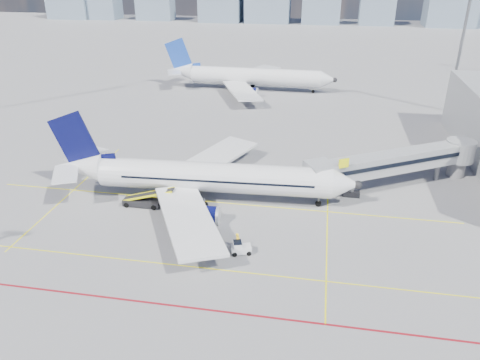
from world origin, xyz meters
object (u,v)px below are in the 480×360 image
object	(u,v)px
cargo_dolly	(194,239)
ramp_worker	(238,241)
second_aircraft	(248,76)
belt_loader	(143,201)
main_aircraft	(201,177)
baggage_tug	(240,248)

from	to	relation	value
cargo_dolly	ramp_worker	xyz separation A→B (m)	(4.68, 0.49, -0.10)
cargo_dolly	ramp_worker	bearing A→B (deg)	17.34
second_aircraft	belt_loader	distance (m)	58.86
ramp_worker	belt_loader	bearing A→B (deg)	72.25
main_aircraft	cargo_dolly	world-z (taller)	main_aircraft
belt_loader	ramp_worker	xyz separation A→B (m)	(13.52, -7.46, 0.27)
main_aircraft	ramp_worker	distance (m)	12.57
baggage_tug	ramp_worker	size ratio (longest dim) A/B	1.20
belt_loader	baggage_tug	bearing A→B (deg)	-30.46
main_aircraft	belt_loader	size ratio (longest dim) A/B	5.85
belt_loader	ramp_worker	bearing A→B (deg)	-28.72
main_aircraft	ramp_worker	world-z (taller)	main_aircraft
main_aircraft	baggage_tug	xyz separation A→B (m)	(7.02, -11.21, -2.52)
second_aircraft	belt_loader	world-z (taller)	second_aircraft
cargo_dolly	belt_loader	distance (m)	11.90
second_aircraft	ramp_worker	distance (m)	66.90
second_aircraft	baggage_tug	size ratio (longest dim) A/B	17.20
main_aircraft	ramp_worker	xyz separation A→B (m)	(6.64, -10.44, -2.24)
baggage_tug	cargo_dolly	xyz separation A→B (m)	(-5.06, 0.28, 0.38)
baggage_tug	ramp_worker	bearing A→B (deg)	98.94
baggage_tug	cargo_dolly	distance (m)	5.08
second_aircraft	baggage_tug	world-z (taller)	second_aircraft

